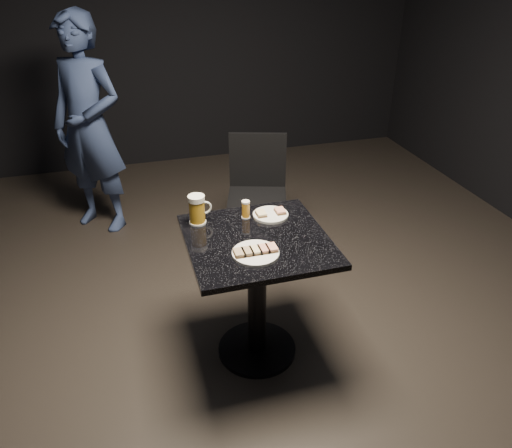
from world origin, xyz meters
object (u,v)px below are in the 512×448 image
object	(u,v)px
table	(257,278)
beer_tumbler	(246,209)
patron	(89,127)
beer_mug	(197,209)
plate_large	(256,253)
plate_small	(271,215)
chair	(257,189)

from	to	relation	value
table	beer_tumbler	world-z (taller)	beer_tumbler
patron	beer_mug	size ratio (longest dim) A/B	10.45
table	patron	bearing A→B (deg)	114.09
patron	beer_tumbler	bearing A→B (deg)	-25.31
plate_large	plate_small	world-z (taller)	same
patron	table	world-z (taller)	patron
plate_small	patron	bearing A→B (deg)	120.50
table	beer_mug	xyz separation A→B (m)	(-0.25, 0.24, 0.32)
beer_mug	beer_tumbler	size ratio (longest dim) A/B	1.61
beer_mug	chair	xyz separation A→B (m)	(0.56, 0.81, -0.33)
patron	table	distance (m)	1.97
patron	beer_mug	world-z (taller)	patron
beer_tumbler	plate_large	bearing A→B (deg)	-98.00
beer_tumbler	chair	xyz separation A→B (m)	(0.31, 0.82, -0.30)
plate_large	beer_tumbler	world-z (taller)	beer_tumbler
plate_large	beer_mug	bearing A→B (deg)	118.48
beer_mug	beer_tumbler	world-z (taller)	beer_mug
patron	chair	xyz separation A→B (m)	(1.10, -0.73, -0.33)
plate_large	plate_small	distance (m)	0.39
chair	plate_large	bearing A→B (deg)	-106.75
beer_mug	beer_tumbler	bearing A→B (deg)	-3.10
plate_large	patron	distance (m)	2.06
plate_large	chair	xyz separation A→B (m)	(0.36, 1.19, -0.26)
plate_small	beer_mug	xyz separation A→B (m)	(-0.39, 0.04, 0.07)
table	beer_mug	world-z (taller)	beer_mug
chair	table	bearing A→B (deg)	-106.42
beer_mug	beer_tumbler	distance (m)	0.26
plate_large	chair	size ratio (longest dim) A/B	0.26
patron	chair	distance (m)	1.36
plate_small	beer_tumbler	size ratio (longest dim) A/B	1.94
plate_large	chair	world-z (taller)	chair
plate_large	table	world-z (taller)	plate_large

